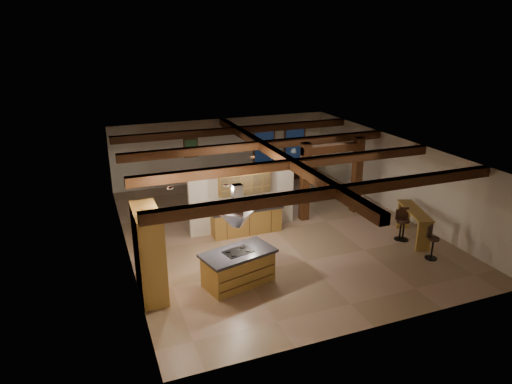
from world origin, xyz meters
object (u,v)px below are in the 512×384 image
kitchen_island (238,267)px  sofa (291,172)px  bar_counter (414,219)px  dining_table (239,196)px

kitchen_island → sofa: size_ratio=1.13×
kitchen_island → bar_counter: 6.42m
dining_table → bar_counter: size_ratio=0.90×
kitchen_island → sofa: 9.88m
sofa → dining_table: bearing=23.3°
kitchen_island → bar_counter: bearing=5.4°
kitchen_island → dining_table: (2.06, 5.86, -0.17)m
bar_counter → kitchen_island: bearing=-174.6°
dining_table → sofa: (3.40, 2.38, -0.04)m
kitchen_island → sofa: bearing=56.4°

